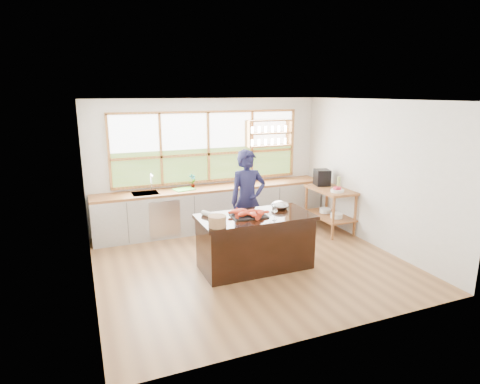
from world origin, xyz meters
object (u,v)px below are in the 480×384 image
island (255,242)px  espresso_machine (322,177)px  wicker_basket (217,221)px  cook (248,201)px

island → espresso_machine: espresso_machine is taller
espresso_machine → wicker_basket: espresso_machine is taller
espresso_machine → island: bearing=-133.5°
cook → wicker_basket: size_ratio=7.02×
island → cook: bearing=75.6°
espresso_machine → cook: bearing=-148.7°
espresso_machine → wicker_basket: 3.41m
cook → espresso_machine: 2.09m
cook → wicker_basket: bearing=-128.9°
island → wicker_basket: (-0.75, -0.30, 0.53)m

